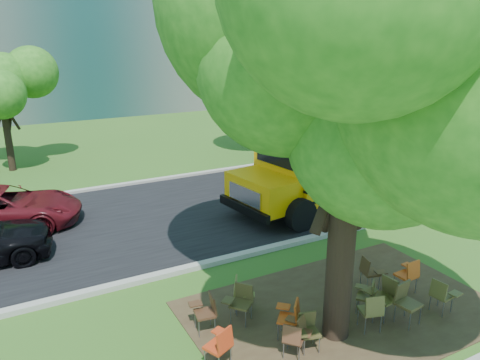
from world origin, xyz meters
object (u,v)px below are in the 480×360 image
chair_4 (373,308)px  bg_car_red (2,208)px  chair_2 (297,328)px  chair_11 (368,293)px  chair_6 (385,293)px  chair_14 (291,315)px  chair_7 (442,293)px  chair_3 (307,328)px  chair_0 (221,343)px  chair_9 (241,299)px  chair_1 (294,337)px  school_bus (389,141)px  chair_10 (241,291)px  chair_5 (406,300)px  chair_13 (409,273)px  main_tree (353,77)px  chair_12 (369,270)px  chair_8 (207,309)px

chair_4 → bg_car_red: (-6.69, 10.02, 0.12)m
chair_2 → chair_11: bearing=-25.2°
chair_6 → chair_14: size_ratio=1.07×
chair_7 → bg_car_red: 13.36m
chair_3 → chair_7: 3.47m
chair_0 → chair_4: size_ratio=0.99×
bg_car_red → chair_7: bearing=-122.7°
bg_car_red → chair_9: bearing=-134.8°
bg_car_red → chair_4: bearing=-128.8°
chair_1 → chair_9: chair_9 is taller
chair_1 → chair_2: size_ratio=1.01×
school_bus → chair_7: 9.69m
chair_4 → chair_10: size_ratio=1.09×
chair_14 → chair_9: bearing=75.2°
school_bus → chair_0: 13.09m
bg_car_red → chair_5: bearing=-126.0°
chair_4 → chair_10: chair_4 is taller
chair_13 → chair_3: bearing=-172.9°
chair_5 → chair_6: chair_5 is taller
school_bus → chair_6: school_bus is taller
chair_1 → bg_car_red: bg_car_red is taller
main_tree → chair_5: (1.60, -0.40, -4.80)m
chair_14 → bg_car_red: 10.64m
main_tree → chair_14: (-0.90, 0.38, -4.85)m
main_tree → chair_1: main_tree is taller
chair_9 → bg_car_red: 9.44m
main_tree → chair_0: (-2.60, 0.23, -4.84)m
school_bus → bg_car_red: (-14.39, 2.65, -1.24)m
school_bus → bg_car_red: size_ratio=2.81×
chair_10 → chair_14: 1.45m
chair_5 → chair_13: chair_5 is taller
chair_0 → school_bus: bearing=8.0°
chair_12 → chair_5: bearing=1.7°
chair_14 → chair_10: bearing=61.1°
chair_2 → chair_0: bearing=139.8°
main_tree → chair_7: (2.63, -0.51, -4.88)m
chair_5 → chair_13: (1.04, 0.87, -0.03)m
chair_10 → chair_11: chair_10 is taller
chair_0 → chair_12: bearing=-13.1°
bg_car_red → main_tree: bearing=-131.3°
chair_5 → chair_11: chair_5 is taller
chair_6 → chair_5: bearing=-161.6°
chair_8 → chair_9: (0.82, -0.02, 0.01)m
chair_9 → chair_11: bearing=-151.6°
chair_1 → chair_10: chair_10 is taller
chair_6 → chair_12: size_ratio=1.13×
chair_3 → chair_11: size_ratio=1.00×
chair_8 → main_tree: bearing=-111.6°
chair_12 → chair_14: chair_14 is taller
chair_12 → chair_14: 2.93m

